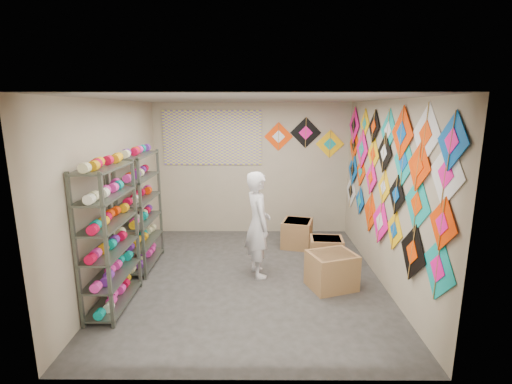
{
  "coord_description": "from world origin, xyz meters",
  "views": [
    {
      "loc": [
        0.12,
        -5.35,
        2.56
      ],
      "look_at": [
        0.1,
        0.3,
        1.3
      ],
      "focal_mm": 26.0,
      "sensor_mm": 36.0,
      "label": 1
    }
  ],
  "objects_px": {
    "carton_c": "(297,233)",
    "shelf_rack_back": "(141,211)",
    "shopkeeper": "(258,224)",
    "carton_b": "(326,251)",
    "shelf_rack_front": "(109,238)",
    "carton_a": "(332,270)"
  },
  "relations": [
    {
      "from": "carton_c",
      "to": "shelf_rack_back",
      "type": "bearing_deg",
      "value": -145.81
    },
    {
      "from": "shelf_rack_back",
      "to": "shopkeeper",
      "type": "height_order",
      "value": "shelf_rack_back"
    },
    {
      "from": "shopkeeper",
      "to": "carton_b",
      "type": "relative_size",
      "value": 3.07
    },
    {
      "from": "shelf_rack_front",
      "to": "shopkeeper",
      "type": "relative_size",
      "value": 1.15
    },
    {
      "from": "carton_a",
      "to": "carton_c",
      "type": "bearing_deg",
      "value": 81.99
    },
    {
      "from": "shopkeeper",
      "to": "carton_b",
      "type": "height_order",
      "value": "shopkeeper"
    },
    {
      "from": "shopkeeper",
      "to": "carton_c",
      "type": "relative_size",
      "value": 2.84
    },
    {
      "from": "shelf_rack_back",
      "to": "carton_a",
      "type": "xyz_separation_m",
      "value": [
        2.99,
        -0.77,
        -0.68
      ]
    },
    {
      "from": "carton_a",
      "to": "carton_b",
      "type": "bearing_deg",
      "value": 65.73
    },
    {
      "from": "shopkeeper",
      "to": "carton_c",
      "type": "bearing_deg",
      "value": -47.97
    },
    {
      "from": "shelf_rack_back",
      "to": "carton_c",
      "type": "height_order",
      "value": "shelf_rack_back"
    },
    {
      "from": "carton_b",
      "to": "carton_a",
      "type": "bearing_deg",
      "value": -90.41
    },
    {
      "from": "shelf_rack_front",
      "to": "carton_a",
      "type": "bearing_deg",
      "value": 10.0
    },
    {
      "from": "shelf_rack_back",
      "to": "shopkeeper",
      "type": "relative_size",
      "value": 1.15
    },
    {
      "from": "carton_c",
      "to": "carton_a",
      "type": "bearing_deg",
      "value": -63.95
    },
    {
      "from": "shelf_rack_back",
      "to": "carton_c",
      "type": "xyz_separation_m",
      "value": [
        2.66,
        0.92,
        -0.7
      ]
    },
    {
      "from": "shelf_rack_back",
      "to": "carton_b",
      "type": "bearing_deg",
      "value": 2.29
    },
    {
      "from": "carton_a",
      "to": "shelf_rack_front",
      "type": "bearing_deg",
      "value": 171.0
    },
    {
      "from": "carton_c",
      "to": "carton_b",
      "type": "bearing_deg",
      "value": -47.69
    },
    {
      "from": "carton_c",
      "to": "shelf_rack_front",
      "type": "bearing_deg",
      "value": -125.05
    },
    {
      "from": "shelf_rack_back",
      "to": "carton_a",
      "type": "bearing_deg",
      "value": -14.5
    },
    {
      "from": "carton_a",
      "to": "carton_b",
      "type": "height_order",
      "value": "carton_a"
    }
  ]
}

